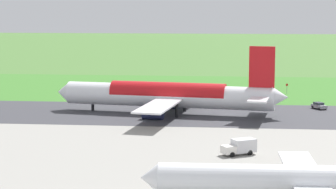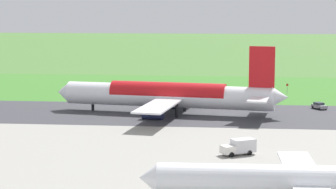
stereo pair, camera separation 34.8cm
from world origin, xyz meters
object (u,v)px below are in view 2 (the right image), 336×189
object	(u,v)px
airliner_main	(170,95)
airliner_parked_mid	(304,180)
traffic_cone_orange	(269,93)
service_truck_baggage	(240,147)
no_stopping_sign	(287,88)
service_car_followme	(319,106)

from	to	relation	value
airliner_main	airliner_parked_mid	size ratio (longest dim) A/B	1.32
traffic_cone_orange	service_truck_baggage	bearing A→B (deg)	83.15
airliner_main	service_truck_baggage	size ratio (longest dim) A/B	8.78
airliner_parked_mid	service_truck_baggage	distance (m)	27.38
service_truck_baggage	no_stopping_sign	xyz separation A→B (m)	(-13.98, -74.24, 0.29)
airliner_parked_mid	service_truck_baggage	bearing A→B (deg)	-73.61
service_truck_baggage	traffic_cone_orange	world-z (taller)	service_truck_baggage
no_stopping_sign	service_car_followme	bearing A→B (deg)	102.03
service_truck_baggage	no_stopping_sign	distance (m)	75.55
airliner_main	no_stopping_sign	world-z (taller)	airliner_main
service_truck_baggage	service_car_followme	bearing A→B (deg)	-111.72
service_truck_baggage	traffic_cone_orange	size ratio (longest dim) A/B	11.19
service_truck_baggage	service_car_followme	size ratio (longest dim) A/B	1.35
airliner_parked_mid	service_truck_baggage	size ratio (longest dim) A/B	6.63
service_truck_baggage	traffic_cone_orange	bearing A→B (deg)	-96.85
airliner_main	traffic_cone_orange	size ratio (longest dim) A/B	98.28
airliner_parked_mid	service_car_followme	distance (m)	75.88
service_truck_baggage	no_stopping_sign	size ratio (longest dim) A/B	2.14
service_car_followme	service_truck_baggage	bearing A→B (deg)	68.28
airliner_parked_mid	traffic_cone_orange	bearing A→B (deg)	-90.65
airliner_parked_mid	traffic_cone_orange	world-z (taller)	airliner_parked_mid
airliner_parked_mid	service_car_followme	world-z (taller)	airliner_parked_mid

